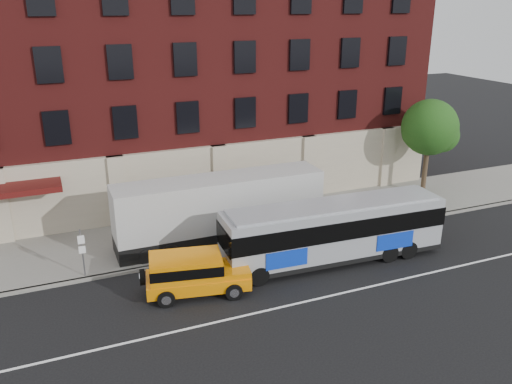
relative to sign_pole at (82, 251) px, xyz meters
name	(u,v)px	position (x,y,z in m)	size (l,w,h in m)	color
ground	(311,308)	(8.50, -6.15, -1.45)	(120.00, 120.00, 0.00)	black
sidewalk	(236,227)	(8.50, 2.85, -1.38)	(60.00, 6.00, 0.15)	gray
kerb	(256,248)	(8.50, -0.15, -1.38)	(60.00, 0.25, 0.15)	gray
lane_line	(305,302)	(8.50, -5.65, -1.45)	(60.00, 0.12, 0.01)	white
building	(192,76)	(8.49, 10.77, 6.13)	(30.00, 12.10, 15.00)	maroon
sign_pole	(82,251)	(0.00, 0.00, 0.00)	(0.30, 0.20, 2.50)	slate
street_tree	(430,129)	(22.04, 3.34, 2.96)	(3.60, 3.60, 6.20)	#3E2F1F
city_bus	(334,229)	(11.51, -2.74, 0.23)	(11.23, 2.91, 3.05)	#9A9DA3
yellow_suv	(193,272)	(4.28, -3.09, -0.41)	(4.87, 2.73, 1.81)	orange
shipping_container	(220,211)	(7.08, 1.34, 0.35)	(10.95, 2.36, 3.65)	black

